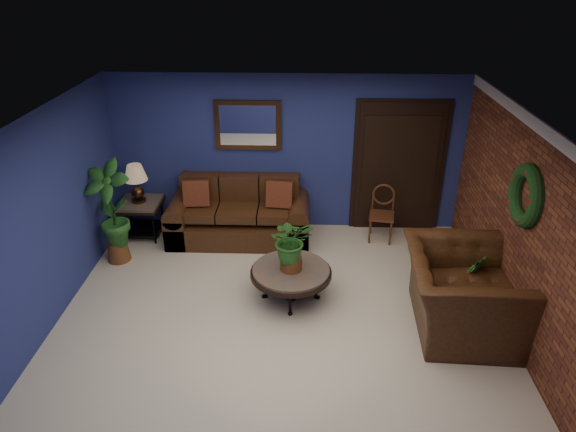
{
  "coord_description": "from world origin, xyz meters",
  "views": [
    {
      "loc": [
        0.27,
        -5.11,
        4.04
      ],
      "look_at": [
        0.08,
        0.55,
        1.15
      ],
      "focal_mm": 32.0,
      "sensor_mm": 36.0,
      "label": 1
    }
  ],
  "objects_px": {
    "coffee_table": "(291,273)",
    "table_lamp": "(136,179)",
    "sofa": "(240,218)",
    "end_table": "(140,210)",
    "armchair": "(461,293)",
    "side_chair": "(382,209)"
  },
  "relations": [
    {
      "from": "coffee_table",
      "to": "table_lamp",
      "type": "height_order",
      "value": "table_lamp"
    },
    {
      "from": "sofa",
      "to": "table_lamp",
      "type": "distance_m",
      "value": 1.7
    },
    {
      "from": "end_table",
      "to": "table_lamp",
      "type": "distance_m",
      "value": 0.52
    },
    {
      "from": "armchair",
      "to": "end_table",
      "type": "bearing_deg",
      "value": 67.41
    },
    {
      "from": "end_table",
      "to": "side_chair",
      "type": "xyz_separation_m",
      "value": [
        3.8,
        0.06,
        0.04
      ]
    },
    {
      "from": "coffee_table",
      "to": "end_table",
      "type": "bearing_deg",
      "value": 146.2
    },
    {
      "from": "coffee_table",
      "to": "table_lamp",
      "type": "distance_m",
      "value": 2.97
    },
    {
      "from": "end_table",
      "to": "armchair",
      "type": "bearing_deg",
      "value": -25.37
    },
    {
      "from": "table_lamp",
      "to": "armchair",
      "type": "bearing_deg",
      "value": -25.37
    },
    {
      "from": "end_table",
      "to": "sofa",
      "type": "bearing_deg",
      "value": 1.19
    },
    {
      "from": "sofa",
      "to": "coffee_table",
      "type": "height_order",
      "value": "sofa"
    },
    {
      "from": "side_chair",
      "to": "sofa",
      "type": "bearing_deg",
      "value": -169.19
    },
    {
      "from": "side_chair",
      "to": "armchair",
      "type": "relative_size",
      "value": 0.6
    },
    {
      "from": "end_table",
      "to": "table_lamp",
      "type": "bearing_deg",
      "value": -116.57
    },
    {
      "from": "side_chair",
      "to": "armchair",
      "type": "height_order",
      "value": "armchair"
    },
    {
      "from": "coffee_table",
      "to": "table_lamp",
      "type": "relative_size",
      "value": 1.78
    },
    {
      "from": "sofa",
      "to": "coffee_table",
      "type": "distance_m",
      "value": 1.86
    },
    {
      "from": "side_chair",
      "to": "table_lamp",
      "type": "bearing_deg",
      "value": -169.03
    },
    {
      "from": "sofa",
      "to": "side_chair",
      "type": "bearing_deg",
      "value": 0.81
    },
    {
      "from": "table_lamp",
      "to": "armchair",
      "type": "distance_m",
      "value": 4.95
    },
    {
      "from": "coffee_table",
      "to": "end_table",
      "type": "height_order",
      "value": "end_table"
    },
    {
      "from": "coffee_table",
      "to": "armchair",
      "type": "bearing_deg",
      "value": -13.56
    }
  ]
}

